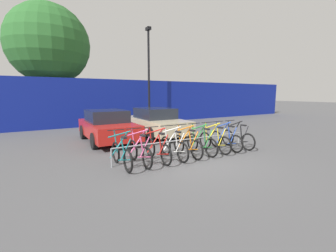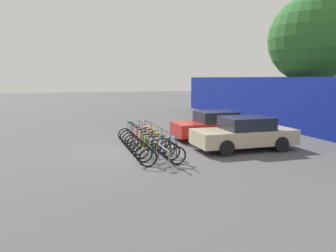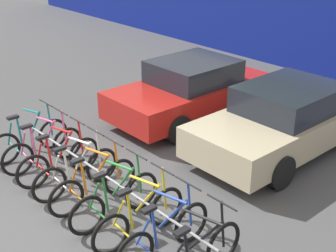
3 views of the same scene
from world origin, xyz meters
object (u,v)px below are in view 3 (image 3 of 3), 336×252
bike_rack (103,176)px  bicycle_green (115,200)px  bicycle_pink (43,149)px  bicycle_orange (94,185)px  bicycle_yellow (140,217)px  bicycle_teal (30,139)px  bicycle_red (59,160)px  bicycle_blue (164,235)px  bicycle_white (76,172)px  car_red (191,90)px  car_beige (285,119)px

bike_rack → bicycle_green: (0.56, -0.15, -0.12)m
bicycle_pink → bicycle_green: bearing=0.8°
bicycle_pink → bicycle_orange: size_ratio=1.00×
bicycle_yellow → bicycle_orange: bearing=177.3°
bicycle_teal → bicycle_orange: 2.32m
bicycle_red → bicycle_pink: bearing=178.2°
bicycle_blue → bicycle_orange: bearing=-176.6°
bike_rack → bicycle_teal: 2.38m
bicycle_green → bicycle_white: bearing=-177.0°
bicycle_pink → bicycle_blue: (3.53, 0.00, 0.00)m
bicycle_pink → bicycle_blue: size_ratio=1.00×
bicycle_pink → car_red: 3.84m
bike_rack → bicycle_orange: (-0.05, -0.15, -0.12)m
car_red → bicycle_orange: bearing=-66.7°
car_beige → bike_rack: bearing=-102.2°
bicycle_red → bicycle_blue: 2.92m
bike_rack → car_beige: (0.84, 3.88, 0.19)m
bicycle_red → bicycle_white: bearing=-1.8°
bicycle_white → bicycle_blue: 2.33m
bike_rack → bicycle_white: 0.63m
bicycle_orange → bicycle_red: bearing=-178.9°
car_beige → car_red: bearing=-175.3°
bicycle_white → car_beige: bearing=73.7°
bicycle_red → bicycle_orange: same height
bicycle_green → car_red: 4.45m
bicycle_yellow → bicycle_pink: bearing=177.3°
bicycle_orange → bicycle_blue: 1.78m
bicycle_green → car_beige: 4.05m
bicycle_blue → bicycle_green: bearing=-176.6°
bike_rack → car_red: (-1.70, 3.67, 0.19)m
car_beige → bicycle_teal: bearing=-128.5°
car_red → bicycle_white: bearing=-74.0°
bicycle_orange → car_red: size_ratio=0.43×
bicycle_yellow → bicycle_blue: same height
bicycle_teal → bicycle_blue: same height
bicycle_orange → car_beige: 4.14m
bicycle_pink → car_beige: 4.83m
bicycle_white → bicycle_green: same height
bike_rack → bicycle_green: 0.59m
bicycle_pink → bicycle_red: 0.61m
bicycle_pink → bicycle_white: size_ratio=1.00×
bicycle_red → car_red: car_red is taller
bike_rack → bicycle_white: (-0.60, -0.15, -0.12)m
bicycle_teal → car_beige: 5.16m
bicycle_white → car_red: (-1.10, 3.82, 0.31)m
bicycle_white → bicycle_orange: bearing=3.3°
bicycle_orange → bicycle_blue: (1.78, 0.00, 0.00)m
bicycle_teal → bicycle_green: bearing=-0.3°
bicycle_red → bicycle_orange: 1.14m
bicycle_green → bicycle_yellow: (0.62, 0.00, 0.00)m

